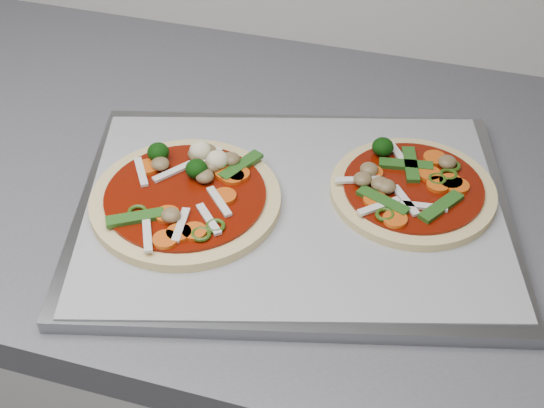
# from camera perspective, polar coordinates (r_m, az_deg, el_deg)

# --- Properties ---
(countertop) EXTENTS (3.60, 0.60, 0.04)m
(countertop) POSITION_cam_1_polar(r_m,az_deg,el_deg) (0.85, 13.14, -1.28)
(countertop) COLOR slate
(countertop) RESTS_ON base_cabinet
(baking_tray) EXTENTS (0.52, 0.44, 0.01)m
(baking_tray) POSITION_cam_1_polar(r_m,az_deg,el_deg) (0.80, 1.61, -0.55)
(baking_tray) COLOR gray
(baking_tray) RESTS_ON countertop
(parchment) EXTENTS (0.50, 0.42, 0.00)m
(parchment) POSITION_cam_1_polar(r_m,az_deg,el_deg) (0.80, 1.62, -0.10)
(parchment) COLOR #99999E
(parchment) RESTS_ON baking_tray
(pizza_left) EXTENTS (0.21, 0.21, 0.03)m
(pizza_left) POSITION_cam_1_polar(r_m,az_deg,el_deg) (0.80, -6.39, 0.71)
(pizza_left) COLOR #E3CF88
(pizza_left) RESTS_ON parchment
(pizza_right) EXTENTS (0.24, 0.24, 0.03)m
(pizza_right) POSITION_cam_1_polar(r_m,az_deg,el_deg) (0.82, 10.41, 1.24)
(pizza_right) COLOR #E3CF88
(pizza_right) RESTS_ON parchment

